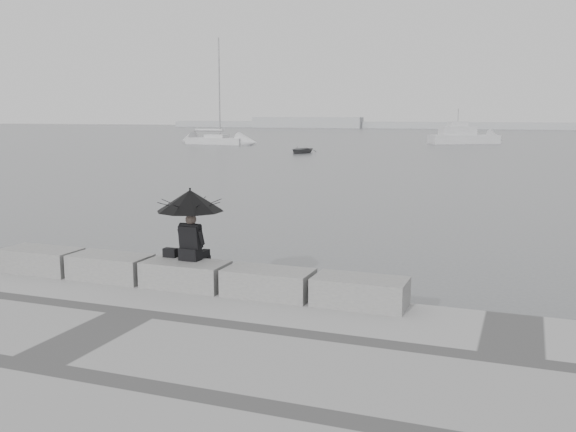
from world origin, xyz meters
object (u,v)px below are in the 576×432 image
at_px(motor_cruiser, 464,137).
at_px(seated_person, 190,207).
at_px(sailboat_left, 217,140).
at_px(dinghy, 301,150).

bearing_deg(motor_cruiser, seated_person, -116.00).
bearing_deg(seated_person, sailboat_left, 117.01).
relative_size(sailboat_left, motor_cruiser, 1.45).
xyz_separation_m(seated_person, motor_cruiser, (-1.92, 73.38, -1.13)).
height_order(motor_cruiser, dinghy, motor_cruiser).
relative_size(sailboat_left, dinghy, 3.75).
bearing_deg(sailboat_left, seated_person, -55.85).
distance_m(sailboat_left, dinghy, 20.66).
xyz_separation_m(seated_person, sailboat_left, (-30.43, 61.06, -1.50)).
bearing_deg(dinghy, motor_cruiser, 72.39).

